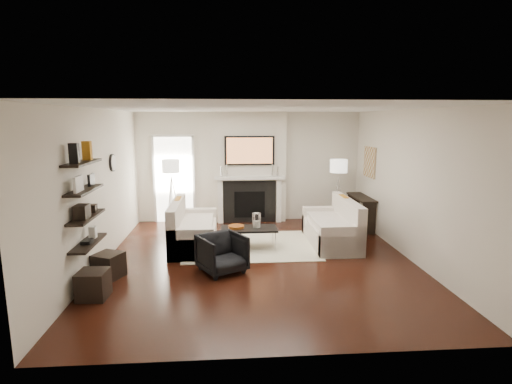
{
  "coord_description": "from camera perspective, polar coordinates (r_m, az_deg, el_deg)",
  "views": [
    {
      "loc": [
        -0.55,
        -6.87,
        2.51
      ],
      "look_at": [
        0.0,
        0.6,
        1.15
      ],
      "focal_mm": 28.0,
      "sensor_mm": 36.0,
      "label": 1
    }
  ],
  "objects": [
    {
      "name": "room_envelope",
      "position": [
        6.99,
        0.36,
        0.74
      ],
      "size": [
        6.0,
        6.0,
        6.0
      ],
      "color": "black",
      "rests_on": "ground"
    },
    {
      "name": "chimney_breast",
      "position": [
        9.83,
        -0.98,
        3.51
      ],
      "size": [
        1.8,
        0.25,
        2.7
      ],
      "primitive_type": "cube",
      "color": "silver",
      "rests_on": "floor"
    },
    {
      "name": "fireplace_surround",
      "position": [
        9.83,
        -0.92,
        -1.39
      ],
      "size": [
        1.3,
        0.02,
        1.04
      ],
      "primitive_type": "cube",
      "color": "black",
      "rests_on": "floor"
    },
    {
      "name": "firebox",
      "position": [
        9.84,
        -0.91,
        -1.8
      ],
      "size": [
        0.75,
        0.02,
        0.65
      ],
      "primitive_type": "cube",
      "color": "black",
      "rests_on": "floor"
    },
    {
      "name": "mantel_pilaster_l",
      "position": [
        9.78,
        -5.12,
        -1.32
      ],
      "size": [
        0.12,
        0.08,
        1.1
      ],
      "primitive_type": "cube",
      "color": "white",
      "rests_on": "floor"
    },
    {
      "name": "mantel_pilaster_r",
      "position": [
        9.86,
        3.27,
        -1.19
      ],
      "size": [
        0.12,
        0.08,
        1.1
      ],
      "primitive_type": "cube",
      "color": "white",
      "rests_on": "floor"
    },
    {
      "name": "mantel_shelf",
      "position": [
        9.68,
        -0.91,
        2.03
      ],
      "size": [
        1.7,
        0.18,
        0.07
      ],
      "primitive_type": "cube",
      "color": "white",
      "rests_on": "chimney_breast"
    },
    {
      "name": "tv_body",
      "position": [
        9.63,
        -0.93,
        5.94
      ],
      "size": [
        1.2,
        0.06,
        0.7
      ],
      "primitive_type": "cube",
      "color": "black",
      "rests_on": "chimney_breast"
    },
    {
      "name": "tv_screen",
      "position": [
        9.6,
        -0.92,
        5.92
      ],
      "size": [
        1.1,
        0.0,
        0.62
      ],
      "primitive_type": "cube",
      "color": "#BF723F",
      "rests_on": "tv_body"
    },
    {
      "name": "candlestick_l_tall",
      "position": [
        9.64,
        -4.19,
        3.08
      ],
      "size": [
        0.04,
        0.04,
        0.3
      ],
      "primitive_type": "cylinder",
      "color": "silver",
      "rests_on": "mantel_shelf"
    },
    {
      "name": "candlestick_l_short",
      "position": [
        9.65,
        -4.96,
        2.9
      ],
      "size": [
        0.04,
        0.04,
        0.24
      ],
      "primitive_type": "cylinder",
      "color": "silver",
      "rests_on": "mantel_shelf"
    },
    {
      "name": "candlestick_r_tall",
      "position": [
        9.71,
        2.33,
        3.15
      ],
      "size": [
        0.04,
        0.04,
        0.3
      ],
      "primitive_type": "cylinder",
      "color": "silver",
      "rests_on": "mantel_shelf"
    },
    {
      "name": "candlestick_r_short",
      "position": [
        9.73,
        3.09,
        2.98
      ],
      "size": [
        0.04,
        0.04,
        0.24
      ],
      "primitive_type": "cylinder",
      "color": "silver",
      "rests_on": "mantel_shelf"
    },
    {
      "name": "hallway_panel",
      "position": [
        10.04,
        -11.61,
        1.72
      ],
      "size": [
        0.9,
        0.02,
        2.1
      ],
      "primitive_type": "cube",
      "color": "white",
      "rests_on": "floor"
    },
    {
      "name": "door_trim_l",
      "position": [
        10.1,
        -14.33,
        1.65
      ],
      "size": [
        0.06,
        0.06,
        2.16
      ],
      "primitive_type": "cube",
      "color": "white",
      "rests_on": "floor"
    },
    {
      "name": "door_trim_r",
      "position": [
        9.97,
        -8.89,
        1.74
      ],
      "size": [
        0.06,
        0.06,
        2.16
      ],
      "primitive_type": "cube",
      "color": "white",
      "rests_on": "floor"
    },
    {
      "name": "door_trim_top",
      "position": [
        9.92,
        -11.85,
        7.88
      ],
      "size": [
        1.02,
        0.06,
        0.06
      ],
      "primitive_type": "cube",
      "color": "white",
      "rests_on": "wall_back"
    },
    {
      "name": "rug",
      "position": [
        8.12,
        -0.77,
        -7.66
      ],
      "size": [
        2.6,
        2.0,
        0.01
      ],
      "primitive_type": "cube",
      "color": "beige",
      "rests_on": "floor"
    },
    {
      "name": "loveseat_left_base",
      "position": [
        8.11,
        -8.8,
        -6.31
      ],
      "size": [
        0.85,
        1.8,
        0.42
      ],
      "primitive_type": "cube",
      "color": "silver",
      "rests_on": "floor"
    },
    {
      "name": "loveseat_left_back",
      "position": [
        8.06,
        -11.24,
        -4.16
      ],
      "size": [
        0.18,
        1.8,
        0.8
      ],
      "primitive_type": "cube",
      "color": "silver",
      "rests_on": "floor"
    },
    {
      "name": "loveseat_left_arm_n",
      "position": [
        7.31,
        -9.31,
        -7.44
      ],
      "size": [
        0.85,
        0.18,
        0.6
      ],
      "primitive_type": "cube",
      "color": "silver",
      "rests_on": "floor"
    },
    {
      "name": "loveseat_left_arm_s",
      "position": [
        8.86,
        -8.41,
        -4.26
      ],
      "size": [
        0.85,
        0.18,
        0.6
      ],
      "primitive_type": "cube",
      "color": "silver",
      "rests_on": "floor"
    },
    {
      "name": "loveseat_left_cushion",
      "position": [
        8.04,
        -8.49,
        -4.53
      ],
      "size": [
        0.63,
        1.44,
        0.1
      ],
      "primitive_type": "cube",
      "color": "silver",
      "rests_on": "loveseat_left_base"
    },
    {
      "name": "pillow_left_orange",
      "position": [
        8.3,
        -11.04,
        -2.28
      ],
      "size": [
        0.1,
        0.42,
        0.42
      ],
      "primitive_type": "cube",
      "color": "#AD6C15",
      "rests_on": "loveseat_left_cushion"
    },
    {
      "name": "pillow_left_charcoal",
      "position": [
        7.73,
        -11.55,
        -3.32
      ],
      "size": [
        0.1,
        0.4,
        0.4
      ],
      "primitive_type": "cube",
      "color": "black",
      "rests_on": "loveseat_left_cushion"
    },
    {
      "name": "loveseat_right_base",
      "position": [
        8.34,
        10.63,
        -5.9
      ],
      "size": [
        0.85,
        1.8,
        0.42
      ],
      "primitive_type": "cube",
      "color": "silver",
      "rests_on": "floor"
    },
    {
      "name": "loveseat_right_back",
      "position": [
        8.35,
        12.93,
        -3.72
      ],
      "size": [
        0.18,
        1.8,
        0.8
      ],
      "primitive_type": "cube",
      "color": "silver",
      "rests_on": "floor"
    },
    {
      "name": "loveseat_right_arm_n",
      "position": [
        7.57,
        12.21,
        -6.93
      ],
      "size": [
        0.85,
        0.18,
        0.6
      ],
      "primitive_type": "cube",
      "color": "silver",
      "rests_on": "floor"
    },
    {
      "name": "loveseat_right_arm_s",
      "position": [
        9.07,
        9.35,
        -3.95
      ],
      "size": [
        0.85,
        0.18,
        0.6
      ],
      "primitive_type": "cube",
      "color": "silver",
      "rests_on": "floor"
    },
    {
      "name": "loveseat_right_cushion",
      "position": [
        8.26,
        10.35,
        -4.18
      ],
      "size": [
        0.63,
        1.44,
        0.1
      ],
      "primitive_type": "cube",
      "color": "silver",
      "rests_on": "loveseat_right_base"
    },
    {
      "name": "pillow_right_orange",
      "position": [
        8.58,
        12.4,
        -1.92
      ],
      "size": [
        0.1,
        0.42,
        0.42
      ],
      "primitive_type": "cube",
      "color": "#AD6C15",
      "rests_on": "loveseat_right_cushion"
    },
    {
      "name": "pillow_right_charcoal",
      "position": [
        8.03,
        13.61,
        -2.89
      ],
      "size": [
        0.1,
        0.4,
        0.4
      ],
      "primitive_type": "cube",
      "color": "black",
      "rests_on": "loveseat_right_cushion"
    },
    {
      "name": "coffee_table",
      "position": [
        7.87,
        -1.02,
        -5.27
      ],
      "size": [
        1.1,
        0.55,
        0.04
      ],
      "primitive_type": "cube",
      "color": "black",
      "rests_on": "floor"
    },
    {
      "name": "coffee_leg_nw",
      "position": [
        7.7,
        -4.67,
        -7.27
      ],
      "size": [
        0.02,
        0.02,
        0.38
      ],
      "primitive_type": "cylinder",
      "color": "silver",
      "rests_on": "floor"
    },
    {
      "name": "coffee_leg_ne",
      "position": [
        7.76,
        2.79,
        -7.12
      ],
      "size": [
        0.02,
        0.02,
        0.38
      ],
      "primitive_type": "cylinder",
      "color": "silver",
      "rests_on": "floor"
    },
    {
      "name": "coffee_leg_sw",
      "position": [
        8.13,
        -4.65,
        -6.33
      ],
      "size": [
        0.02,
        0.02,
        0.38
      ],
      "primitive_type": "cylinder",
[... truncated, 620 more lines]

